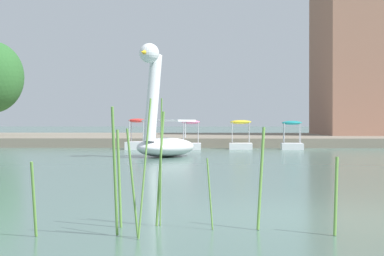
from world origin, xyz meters
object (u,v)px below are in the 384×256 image
object	(u,v)px
swan_boat	(163,133)
pedal_boat_red	(137,141)
pedal_boat_teal	(292,140)
pedal_boat_yellow	(241,140)
pedal_boat_pink	(191,141)

from	to	relation	value
swan_boat	pedal_boat_red	xyz separation A→B (m)	(-1.89, 7.75, -0.50)
swan_boat	pedal_boat_teal	bearing A→B (deg)	54.02
pedal_boat_teal	pedal_boat_red	size ratio (longest dim) A/B	1.02
swan_boat	pedal_boat_yellow	bearing A→B (deg)	68.39
swan_boat	pedal_boat_red	bearing A→B (deg)	103.73
swan_boat	pedal_boat_red	world-z (taller)	swan_boat
swan_boat	pedal_boat_teal	size ratio (longest dim) A/B	2.36
swan_boat	pedal_boat_teal	distance (m)	9.82
swan_boat	pedal_boat_pink	xyz separation A→B (m)	(0.77, 7.77, -0.50)
pedal_boat_pink	pedal_boat_red	bearing A→B (deg)	-179.54
swan_boat	pedal_boat_yellow	xyz separation A→B (m)	(3.24, 8.18, -0.47)
pedal_boat_teal	pedal_boat_yellow	size ratio (longest dim) A/B	0.95
swan_boat	pedal_boat_yellow	distance (m)	8.82
pedal_boat_teal	pedal_boat_pink	bearing A→B (deg)	-178.10
pedal_boat_yellow	pedal_boat_red	world-z (taller)	pedal_boat_red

